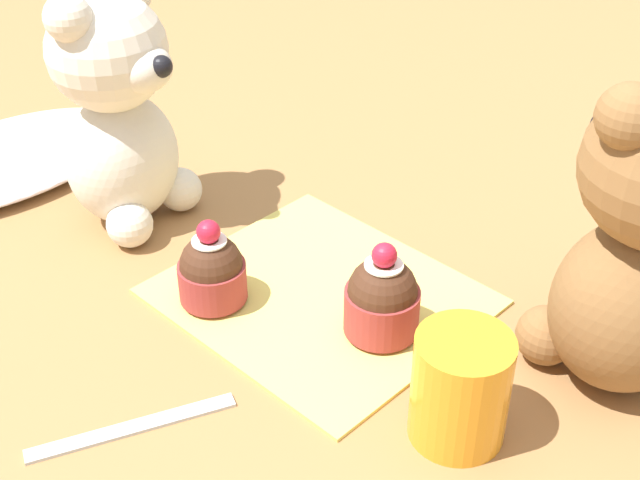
% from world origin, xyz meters
% --- Properties ---
extents(ground_plane, '(4.00, 4.00, 0.00)m').
position_xyz_m(ground_plane, '(0.00, 0.00, 0.00)').
color(ground_plane, '#9E7042').
extents(knitted_placemat, '(0.20, 0.23, 0.01)m').
position_xyz_m(knitted_placemat, '(0.00, 0.00, 0.00)').
color(knitted_placemat, '#E0D166').
rests_on(knitted_placemat, ground_plane).
extents(tulle_cloth, '(0.27, 0.16, 0.02)m').
position_xyz_m(tulle_cloth, '(-0.07, 0.36, 0.01)').
color(tulle_cloth, silver).
rests_on(tulle_cloth, ground_plane).
extents(teddy_bear_cream, '(0.12, 0.12, 0.22)m').
position_xyz_m(teddy_bear_cream, '(-0.03, 0.20, 0.11)').
color(teddy_bear_cream, silver).
rests_on(teddy_bear_cream, ground_plane).
extents(cupcake_near_cream_bear, '(0.05, 0.05, 0.07)m').
position_xyz_m(cupcake_near_cream_bear, '(-0.06, 0.06, 0.03)').
color(cupcake_near_cream_bear, '#993333').
rests_on(cupcake_near_cream_bear, knitted_placemat).
extents(cupcake_near_tan_bear, '(0.06, 0.06, 0.08)m').
position_xyz_m(cupcake_near_tan_bear, '(0.00, -0.06, 0.03)').
color(cupcake_near_tan_bear, '#993333').
rests_on(cupcake_near_tan_bear, knitted_placemat).
extents(juice_glass, '(0.06, 0.06, 0.08)m').
position_xyz_m(juice_glass, '(-0.04, -0.16, 0.04)').
color(juice_glass, orange).
rests_on(juice_glass, ground_plane).
extents(teaspoon, '(0.13, 0.07, 0.01)m').
position_xyz_m(teaspoon, '(-0.19, -0.01, 0.00)').
color(teaspoon, silver).
rests_on(teaspoon, ground_plane).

